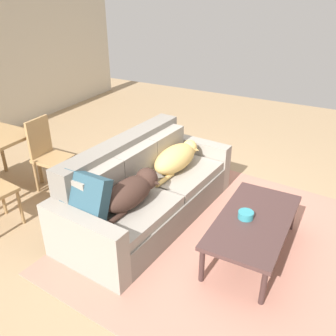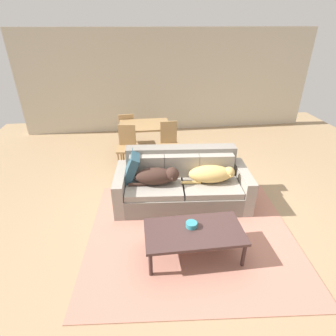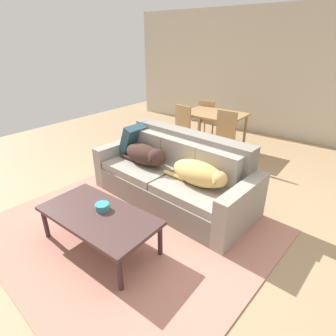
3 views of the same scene
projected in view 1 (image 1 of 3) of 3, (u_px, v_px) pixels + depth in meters
name	position (u px, v px, depth m)	size (l,w,h in m)	color
ground_plane	(179.00, 211.00, 4.33)	(10.00, 10.00, 0.00)	tan
area_rug	(216.00, 238.00, 3.88)	(3.02, 2.64, 0.01)	tan
couch	(145.00, 190.00, 4.10)	(2.31, 1.14, 0.91)	gray
dog_on_left_cushion	(133.00, 191.00, 3.61)	(0.83, 0.40, 0.30)	#3B261E
dog_on_right_cushion	(177.00, 158.00, 4.29)	(0.89, 0.39, 0.29)	tan
throw_pillow_by_left_arm	(85.00, 199.00, 3.35)	(0.14, 0.48, 0.48)	#2C4E5D
coffee_table	(254.00, 223.00, 3.50)	(1.29, 0.66, 0.42)	#452E2B
bowl_on_coffee_table	(246.00, 215.00, 3.48)	(0.15, 0.15, 0.07)	teal
dining_chair_near_right	(47.00, 152.00, 4.60)	(0.41, 0.41, 0.95)	#A68051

